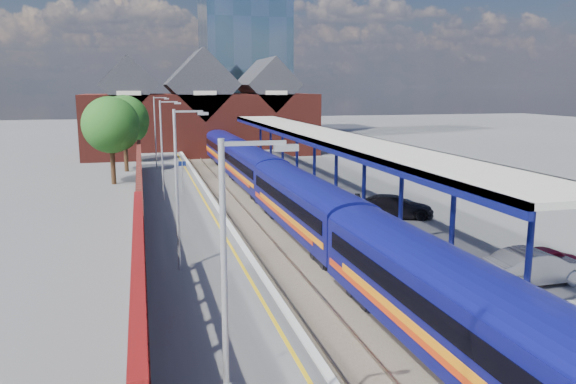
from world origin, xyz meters
name	(u,v)px	position (x,y,z in m)	size (l,w,h in m)	color
ground	(236,190)	(0.00, 30.00, 0.00)	(240.00, 240.00, 0.00)	#5B5B5E
ballast_bed	(259,214)	(0.00, 20.00, 0.03)	(6.00, 76.00, 0.06)	#473D33
rails	(259,213)	(0.00, 20.00, 0.12)	(4.51, 76.00, 0.14)	slate
left_platform	(180,212)	(-5.50, 20.00, 0.50)	(5.00, 76.00, 1.00)	#565659
right_platform	(339,203)	(6.00, 20.00, 0.50)	(6.00, 76.00, 1.00)	#565659
coping_left	(215,203)	(-3.15, 20.00, 1.02)	(0.30, 76.00, 0.05)	silver
coping_right	(302,198)	(3.15, 20.00, 1.02)	(0.30, 76.00, 0.05)	silver
yellow_line	(206,204)	(-3.75, 20.00, 1.01)	(0.14, 76.00, 0.01)	yellow
train	(274,180)	(1.49, 21.84, 2.12)	(2.96, 65.92, 3.45)	#0D0F5C
canopy	(325,137)	(5.48, 21.95, 5.25)	(4.50, 52.00, 4.48)	#0F1359
lamp_post_a	(232,297)	(-6.36, -8.00, 4.99)	(1.48, 0.18, 7.00)	#A5A8AA
lamp_post_b	(180,180)	(-6.36, 6.00, 4.99)	(1.48, 0.18, 7.00)	#A5A8AA
lamp_post_c	(164,144)	(-6.36, 22.00, 4.99)	(1.48, 0.18, 7.00)	#A5A8AA
lamp_post_d	(157,128)	(-6.36, 38.00, 4.99)	(1.48, 0.18, 7.00)	#A5A8AA
platform_sign	(182,172)	(-5.00, 24.00, 2.69)	(0.55, 0.08, 2.50)	#A5A8AA
brick_wall	(140,205)	(-8.10, 13.54, 2.45)	(0.35, 50.00, 3.86)	#581D17
station_building	(201,113)	(0.00, 58.00, 5.45)	(30.00, 12.12, 13.78)	#581D17
glass_tower	(243,20)	(10.00, 80.00, 20.20)	(14.20, 14.20, 40.30)	#48677C
tree_near	(112,126)	(-10.35, 35.91, 5.35)	(5.20, 5.20, 8.10)	#382314
tree_far	(126,121)	(-9.35, 43.91, 5.35)	(5.20, 5.20, 8.10)	#382314
parked_car_red	(545,261)	(8.50, 1.32, 1.64)	(1.52, 3.78, 1.29)	maroon
parked_car_silver	(536,267)	(7.43, 0.56, 1.72)	(1.52, 4.37, 1.44)	#A5A4A9
parked_car_dark	(394,206)	(6.99, 12.92, 1.69)	(1.94, 4.77, 1.39)	black
parked_car_blue	(391,204)	(7.41, 14.24, 1.54)	(1.81, 3.92, 1.09)	navy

